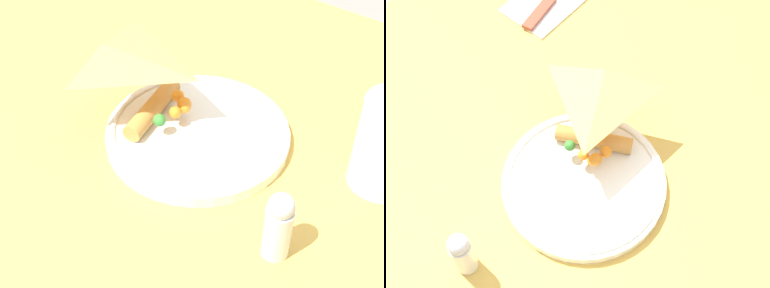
% 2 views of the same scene
% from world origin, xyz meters
% --- Properties ---
extents(dining_table, '(1.04, 0.88, 0.77)m').
position_xyz_m(dining_table, '(0.00, 0.00, 0.66)').
color(dining_table, gold).
rests_on(dining_table, ground_plane).
extents(plate_pizza, '(0.24, 0.24, 0.05)m').
position_xyz_m(plate_pizza, '(-0.14, -0.02, 0.78)').
color(plate_pizza, white).
rests_on(plate_pizza, dining_table).
extents(salt_shaker, '(0.03, 0.03, 0.09)m').
position_xyz_m(salt_shaker, '(-0.32, 0.07, 0.81)').
color(salt_shaker, silver).
rests_on(salt_shaker, dining_table).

